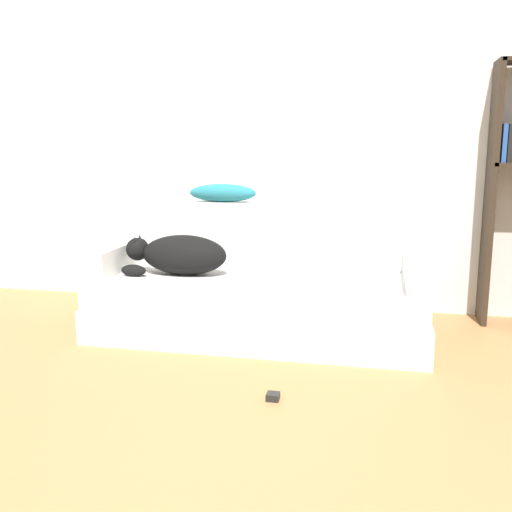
# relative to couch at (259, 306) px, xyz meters

# --- Properties ---
(wall_back) EXTENTS (7.07, 0.06, 2.70)m
(wall_back) POSITION_rel_couch_xyz_m (0.11, 0.78, 1.16)
(wall_back) COLOR silver
(wall_back) RESTS_ON ground_plane
(couch) EXTENTS (2.10, 0.90, 0.38)m
(couch) POSITION_rel_couch_xyz_m (0.00, 0.00, 0.00)
(couch) COLOR silver
(couch) RESTS_ON ground_plane
(couch_backrest) EXTENTS (2.06, 0.15, 0.44)m
(couch_backrest) POSITION_rel_couch_xyz_m (-0.00, 0.38, 0.41)
(couch_backrest) COLOR silver
(couch_backrest) RESTS_ON couch
(couch_arm_left) EXTENTS (0.15, 0.71, 0.17)m
(couch_arm_left) POSITION_rel_couch_xyz_m (-0.98, -0.01, 0.28)
(couch_arm_left) COLOR silver
(couch_arm_left) RESTS_ON couch
(couch_arm_right) EXTENTS (0.15, 0.71, 0.17)m
(couch_arm_right) POSITION_rel_couch_xyz_m (0.98, -0.01, 0.28)
(couch_arm_right) COLOR silver
(couch_arm_right) RESTS_ON couch
(dog) EXTENTS (0.68, 0.30, 0.26)m
(dog) POSITION_rel_couch_xyz_m (-0.52, -0.05, 0.32)
(dog) COLOR black
(dog) RESTS_ON couch
(laptop) EXTENTS (0.37, 0.26, 0.02)m
(laptop) POSITION_rel_couch_xyz_m (0.05, -0.02, 0.20)
(laptop) COLOR #B7B7BC
(laptop) RESTS_ON couch
(throw_pillow) EXTENTS (0.48, 0.15, 0.13)m
(throw_pillow) POSITION_rel_couch_xyz_m (-0.34, 0.36, 0.69)
(throw_pillow) COLOR teal
(throw_pillow) RESTS_ON couch_backrest
(power_adapter) EXTENTS (0.06, 0.06, 0.03)m
(power_adapter) POSITION_rel_couch_xyz_m (0.27, -0.96, -0.17)
(power_adapter) COLOR black
(power_adapter) RESTS_ON ground_plane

